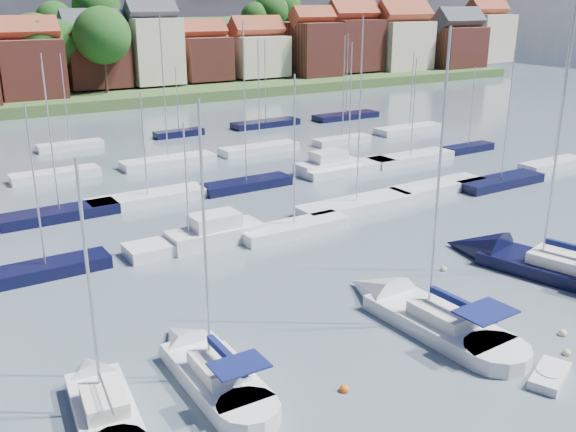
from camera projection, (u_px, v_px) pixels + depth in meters
ground at (175, 174)px, 65.51m from camera, size 260.00×260.00×0.00m
sailboat_left at (205, 366)px, 30.38m from camera, size 2.94×10.45×14.19m
sailboat_centre at (413, 311)px, 35.72m from camera, size 3.81×12.73×17.09m
sailboat_navy at (521, 261)px, 42.57m from camera, size 6.89×14.16×18.86m
sailboat_far at (100, 402)px, 27.70m from camera, size 3.49×9.35×12.21m
tender at (550, 376)px, 29.79m from camera, size 3.07×2.26×0.60m
buoy_c at (344, 391)px, 29.03m from camera, size 0.45×0.45×0.45m
buoy_d at (563, 335)px, 33.89m from camera, size 0.45×0.45×0.45m
buoy_e at (444, 271)px, 41.98m from camera, size 0.41×0.41×0.41m
buoy_g at (566, 355)px, 32.02m from camera, size 0.41×0.41×0.41m
marina_field at (213, 178)px, 62.46m from camera, size 79.62×41.41×15.93m
far_shore_town at (16, 60)px, 139.36m from camera, size 212.46×90.00×22.27m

